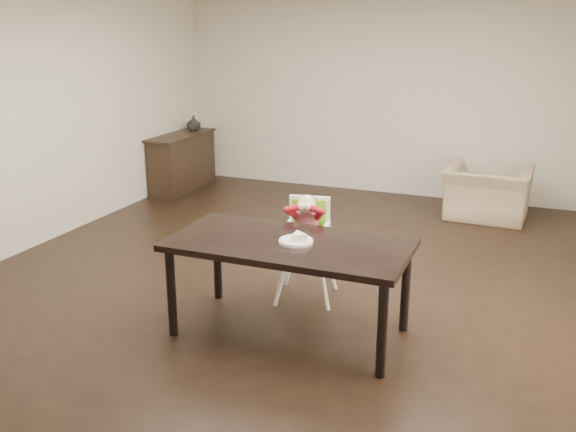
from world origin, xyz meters
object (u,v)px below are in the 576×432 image
Objects in this scene: armchair at (488,184)px; sideboard at (182,162)px; high_chair at (307,225)px; dining_table at (289,252)px.

armchair is 4.18m from sideboard.
dining_table is at bearing -90.91° from high_chair.
sideboard is (-3.06, 3.52, -0.27)m from dining_table.
armchair is at bearing 57.52° from high_chair.
high_chair is at bearing -43.83° from sideboard.
armchair is at bearing 2.09° from sideboard.
sideboard is at bearing 126.04° from high_chair.
high_chair is 4.09m from sideboard.
high_chair is at bearing 99.22° from dining_table.
high_chair is (-0.11, 0.69, -0.01)m from dining_table.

